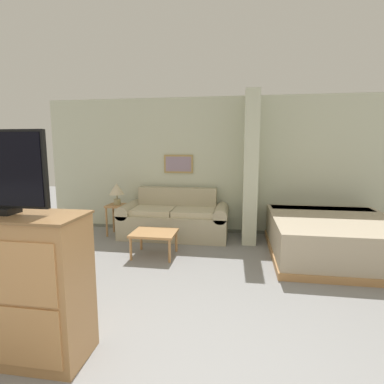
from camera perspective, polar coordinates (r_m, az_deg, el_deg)
The scene contains 8 objects.
wall_back at distance 5.84m, azimuth 5.88°, elevation 4.89°, with size 7.06×0.16×2.60m.
wall_partition_pillar at distance 5.39m, azimuth 11.03°, elevation 4.52°, with size 0.24×0.77×2.60m.
couch at distance 5.63m, azimuth -3.34°, elevation -5.19°, with size 1.99×0.84×0.89m.
coffee_table at distance 4.67m, azimuth -7.20°, elevation -8.07°, with size 0.67×0.56×0.38m.
side_table at distance 5.86m, azimuth -14.00°, elevation -3.54°, with size 0.37×0.37×0.59m.
table_lamp at distance 5.79m, azimuth -14.15°, elevation 0.39°, with size 0.29×0.29×0.41m.
tv_dresser at distance 2.87m, azimuth -31.64°, elevation -14.99°, with size 1.28×0.47×1.17m.
bed at distance 5.12m, azimuth 25.22°, elevation -7.72°, with size 1.86×2.03×0.60m.
Camera 1 is at (0.30, -1.49, 1.68)m, focal length 28.00 mm.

